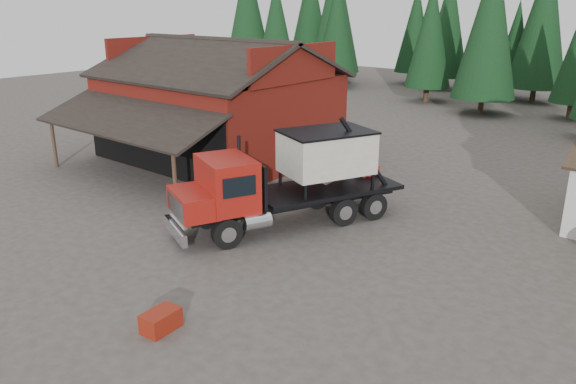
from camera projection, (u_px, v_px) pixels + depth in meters
The scene contains 7 objects.
ground at pixel (229, 256), 21.12m from camera, with size 120.00×120.00×0.00m, color #453B36.
red_barn at pixel (217, 113), 34.15m from camera, with size 12.80×13.63×7.18m.
conifer_backdrop at pixel (556, 107), 51.63m from camera, with size 76.00×16.00×16.00m, color black, non-canonical shape.
near_pine_a at pixel (276, 33), 52.80m from camera, with size 4.40×4.40×11.40m.
near_pine_d at pixel (490, 24), 45.89m from camera, with size 5.28×5.28×13.40m.
feed_truck at pixel (291, 177), 23.56m from camera, with size 6.44×10.30×4.55m.
equip_box at pixel (161, 321), 16.28m from camera, with size 0.70×1.10×0.60m, color maroon.
Camera 1 is at (14.06, -13.32, 9.05)m, focal length 35.00 mm.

